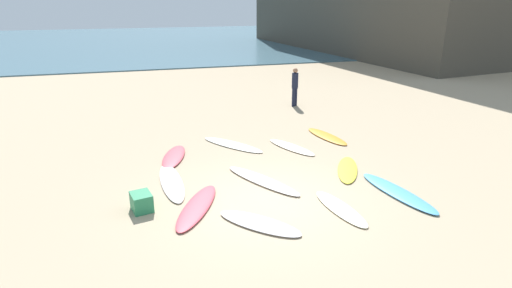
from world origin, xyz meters
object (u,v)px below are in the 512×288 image
(surfboard_1, at_px, (262,180))
(surfboard_10, at_px, (340,208))
(beachgoer_near, at_px, (295,85))
(surfboard_0, at_px, (174,157))
(surfboard_3, at_px, (172,182))
(surfboard_2, at_px, (291,147))
(surfboard_6, at_px, (327,136))
(beach_cooler, at_px, (142,202))
(surfboard_9, at_px, (233,145))
(surfboard_5, at_px, (398,192))
(surfboard_8, at_px, (197,207))
(surfboard_7, at_px, (347,169))
(surfboard_4, at_px, (259,223))

(surfboard_1, bearing_deg, surfboard_10, -84.95)
(beachgoer_near, bearing_deg, surfboard_10, 34.22)
(surfboard_0, xyz_separation_m, surfboard_3, (-0.24, -1.82, -0.01))
(surfboard_2, xyz_separation_m, surfboard_10, (-0.37, -4.17, -0.00))
(surfboard_6, bearing_deg, beach_cooler, -161.44)
(beachgoer_near, bearing_deg, surfboard_9, 7.52)
(surfboard_1, distance_m, surfboard_5, 3.43)
(surfboard_8, bearing_deg, surfboard_0, -59.65)
(surfboard_6, bearing_deg, beachgoer_near, 72.50)
(surfboard_0, xyz_separation_m, surfboard_10, (3.37, -4.34, -0.01))
(surfboard_0, xyz_separation_m, beach_cooler, (-1.02, -3.10, 0.16))
(surfboard_0, xyz_separation_m, surfboard_8, (0.21, -3.37, -0.00))
(surfboard_10, bearing_deg, surfboard_1, -64.44)
(surfboard_7, bearing_deg, surfboard_3, 22.26)
(surfboard_9, distance_m, beach_cooler, 4.73)
(surfboard_4, xyz_separation_m, beach_cooler, (-2.40, 1.37, 0.17))
(surfboard_1, bearing_deg, surfboard_7, -26.95)
(surfboard_3, relative_size, beach_cooler, 4.79)
(surfboard_0, height_order, surfboard_10, surfboard_0)
(surfboard_3, distance_m, surfboard_4, 3.11)
(surfboard_1, height_order, surfboard_5, surfboard_5)
(surfboard_1, xyz_separation_m, beach_cooler, (-3.10, -0.70, 0.17))
(surfboard_4, distance_m, surfboard_5, 3.75)
(surfboard_0, height_order, surfboard_4, surfboard_0)
(surfboard_3, bearing_deg, surfboard_0, -100.07)
(surfboard_3, distance_m, surfboard_9, 3.25)
(surfboard_3, distance_m, beachgoer_near, 9.12)
(surfboard_3, xyz_separation_m, surfboard_6, (5.55, 2.32, -0.00))
(surfboard_3, bearing_deg, beach_cooler, 55.96)
(surfboard_9, bearing_deg, surfboard_2, -59.88)
(surfboard_5, distance_m, surfboard_7, 1.75)
(surfboard_0, relative_size, surfboard_4, 0.99)
(surfboard_1, height_order, beach_cooler, beach_cooler)
(surfboard_6, xyz_separation_m, surfboard_10, (-1.95, -4.85, -0.00))
(surfboard_0, height_order, surfboard_2, surfboard_0)
(surfboard_7, bearing_deg, surfboard_0, 1.49)
(surfboard_2, xyz_separation_m, surfboard_8, (-3.53, -3.19, 0.01))
(surfboard_2, height_order, surfboard_4, surfboard_4)
(surfboard_6, bearing_deg, surfboard_4, -139.40)
(surfboard_10, bearing_deg, beachgoer_near, -112.58)
(surfboard_1, bearing_deg, beachgoer_near, 34.70)
(surfboard_1, bearing_deg, surfboard_5, -56.49)
(surfboard_3, distance_m, surfboard_5, 5.77)
(surfboard_0, xyz_separation_m, surfboard_1, (2.08, -2.39, -0.00))
(surfboard_0, distance_m, surfboard_9, 2.05)
(surfboard_1, height_order, beachgoer_near, beachgoer_near)
(surfboard_3, xyz_separation_m, beachgoer_near, (6.05, 6.76, 0.91))
(surfboard_8, relative_size, beach_cooler, 4.38)
(surfboard_7, bearing_deg, surfboard_4, 61.86)
(surfboard_7, height_order, beachgoer_near, beachgoer_near)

